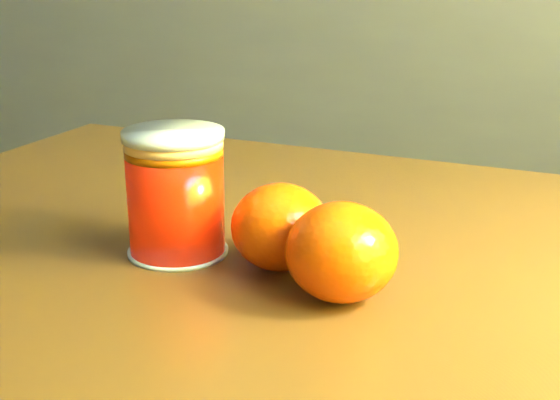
% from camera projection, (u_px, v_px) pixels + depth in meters
% --- Properties ---
extents(kitchen_counter, '(3.15, 0.60, 0.90)m').
position_uv_depth(kitchen_counter, '(104.00, 138.00, 2.00)').
color(kitchen_counter, '#4C4C51').
rests_on(kitchen_counter, ground).
extents(table, '(1.00, 0.75, 0.70)m').
position_uv_depth(table, '(346.00, 387.00, 0.58)').
color(table, brown).
rests_on(table, ground).
extents(juice_glass, '(0.07, 0.07, 0.09)m').
position_uv_depth(juice_glass, '(176.00, 194.00, 0.58)').
color(juice_glass, red).
rests_on(juice_glass, table).
extents(orange_front, '(0.09, 0.09, 0.07)m').
position_uv_depth(orange_front, '(342.00, 252.00, 0.51)').
color(orange_front, '#FF4F05').
rests_on(orange_front, table).
extents(orange_back, '(0.08, 0.08, 0.06)m').
position_uv_depth(orange_back, '(280.00, 227.00, 0.55)').
color(orange_back, '#FF4F05').
rests_on(orange_back, table).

